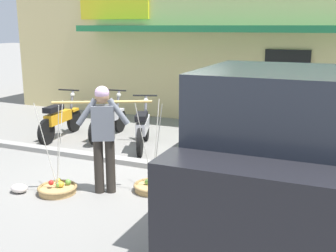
{
  "coord_description": "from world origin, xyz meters",
  "views": [
    {
      "loc": [
        3.09,
        -5.99,
        2.57
      ],
      "look_at": [
        0.26,
        0.6,
        0.85
      ],
      "focal_mm": 44.75,
      "sensor_mm": 36.0,
      "label": 1
    }
  ],
  "objects_px": {
    "fruit_basket_left_side": "(153,186)",
    "motorcycle_third_in_row": "(143,128)",
    "parked_truck": "(285,145)",
    "plastic_litter_bag": "(19,188)",
    "fruit_basket_right_side": "(58,188)",
    "motorcycle_second_in_row": "(108,120)",
    "motorcycle_end_of_row": "(209,134)",
    "motorcycle_nearest_shop": "(60,119)",
    "fruit_vendor": "(103,132)"
  },
  "relations": [
    {
      "from": "fruit_basket_right_side",
      "to": "plastic_litter_bag",
      "type": "distance_m",
      "value": 0.62
    },
    {
      "from": "fruit_basket_right_side",
      "to": "plastic_litter_bag",
      "type": "height_order",
      "value": "fruit_basket_right_side"
    },
    {
      "from": "fruit_basket_right_side",
      "to": "motorcycle_nearest_shop",
      "type": "distance_m",
      "value": 3.43
    },
    {
      "from": "fruit_basket_left_side",
      "to": "fruit_basket_right_side",
      "type": "distance_m",
      "value": 1.5
    },
    {
      "from": "fruit_basket_right_side",
      "to": "motorcycle_second_in_row",
      "type": "height_order",
      "value": "fruit_basket_right_side"
    },
    {
      "from": "motorcycle_second_in_row",
      "to": "parked_truck",
      "type": "bearing_deg",
      "value": -31.26
    },
    {
      "from": "motorcycle_end_of_row",
      "to": "motorcycle_third_in_row",
      "type": "bearing_deg",
      "value": -177.37
    },
    {
      "from": "motorcycle_third_in_row",
      "to": "plastic_litter_bag",
      "type": "height_order",
      "value": "motorcycle_third_in_row"
    },
    {
      "from": "fruit_basket_left_side",
      "to": "motorcycle_third_in_row",
      "type": "height_order",
      "value": "fruit_basket_left_side"
    },
    {
      "from": "fruit_basket_left_side",
      "to": "motorcycle_nearest_shop",
      "type": "relative_size",
      "value": 0.8
    },
    {
      "from": "plastic_litter_bag",
      "to": "motorcycle_end_of_row",
      "type": "bearing_deg",
      "value": 54.81
    },
    {
      "from": "fruit_basket_right_side",
      "to": "motorcycle_nearest_shop",
      "type": "bearing_deg",
      "value": 126.43
    },
    {
      "from": "fruit_basket_left_side",
      "to": "parked_truck",
      "type": "relative_size",
      "value": 0.31
    },
    {
      "from": "fruit_vendor",
      "to": "fruit_basket_left_side",
      "type": "bearing_deg",
      "value": 27.22
    },
    {
      "from": "fruit_basket_left_side",
      "to": "motorcycle_end_of_row",
      "type": "bearing_deg",
      "value": 83.65
    },
    {
      "from": "motorcycle_second_in_row",
      "to": "motorcycle_end_of_row",
      "type": "distance_m",
      "value": 2.59
    },
    {
      "from": "motorcycle_nearest_shop",
      "to": "plastic_litter_bag",
      "type": "bearing_deg",
      "value": -63.97
    },
    {
      "from": "parked_truck",
      "to": "motorcycle_nearest_shop",
      "type": "bearing_deg",
      "value": 157.54
    },
    {
      "from": "fruit_basket_right_side",
      "to": "parked_truck",
      "type": "height_order",
      "value": "parked_truck"
    },
    {
      "from": "motorcycle_nearest_shop",
      "to": "motorcycle_third_in_row",
      "type": "xyz_separation_m",
      "value": [
        2.15,
        0.02,
        0.0
      ]
    },
    {
      "from": "fruit_vendor",
      "to": "fruit_basket_right_side",
      "type": "xyz_separation_m",
      "value": [
        -0.67,
        -0.33,
        -0.9
      ]
    },
    {
      "from": "motorcycle_second_in_row",
      "to": "motorcycle_third_in_row",
      "type": "xyz_separation_m",
      "value": [
        1.11,
        -0.39,
        0.0
      ]
    },
    {
      "from": "fruit_basket_right_side",
      "to": "plastic_litter_bag",
      "type": "relative_size",
      "value": 5.18
    },
    {
      "from": "motorcycle_nearest_shop",
      "to": "parked_truck",
      "type": "distance_m",
      "value": 5.86
    },
    {
      "from": "motorcycle_end_of_row",
      "to": "fruit_basket_left_side",
      "type": "bearing_deg",
      "value": -96.35
    },
    {
      "from": "fruit_basket_left_side",
      "to": "motorcycle_end_of_row",
      "type": "relative_size",
      "value": 0.83
    },
    {
      "from": "fruit_vendor",
      "to": "motorcycle_second_in_row",
      "type": "distance_m",
      "value": 3.31
    },
    {
      "from": "fruit_basket_left_side",
      "to": "motorcycle_end_of_row",
      "type": "distance_m",
      "value": 2.2
    },
    {
      "from": "motorcycle_nearest_shop",
      "to": "plastic_litter_bag",
      "type": "distance_m",
      "value": 3.32
    },
    {
      "from": "fruit_vendor",
      "to": "motorcycle_third_in_row",
      "type": "xyz_separation_m",
      "value": [
        -0.54,
        2.43,
        -0.52
      ]
    },
    {
      "from": "motorcycle_third_in_row",
      "to": "motorcycle_end_of_row",
      "type": "relative_size",
      "value": 0.99
    },
    {
      "from": "motorcycle_nearest_shop",
      "to": "motorcycle_second_in_row",
      "type": "distance_m",
      "value": 1.12
    },
    {
      "from": "fruit_basket_left_side",
      "to": "motorcycle_third_in_row",
      "type": "xyz_separation_m",
      "value": [
        -1.21,
        2.09,
        0.38
      ]
    },
    {
      "from": "fruit_vendor",
      "to": "motorcycle_nearest_shop",
      "type": "distance_m",
      "value": 3.65
    },
    {
      "from": "fruit_basket_left_side",
      "to": "fruit_basket_right_side",
      "type": "height_order",
      "value": "same"
    },
    {
      "from": "motorcycle_third_in_row",
      "to": "parked_truck",
      "type": "relative_size",
      "value": 0.37
    },
    {
      "from": "fruit_basket_right_side",
      "to": "plastic_litter_bag",
      "type": "bearing_deg",
      "value": -158.92
    },
    {
      "from": "parked_truck",
      "to": "motorcycle_third_in_row",
      "type": "bearing_deg",
      "value": 145.18
    },
    {
      "from": "motorcycle_end_of_row",
      "to": "parked_truck",
      "type": "distance_m",
      "value": 2.98
    },
    {
      "from": "motorcycle_nearest_shop",
      "to": "motorcycle_second_in_row",
      "type": "relative_size",
      "value": 1.0
    },
    {
      "from": "fruit_vendor",
      "to": "fruit_basket_right_side",
      "type": "height_order",
      "value": "fruit_vendor"
    },
    {
      "from": "fruit_basket_left_side",
      "to": "parked_truck",
      "type": "height_order",
      "value": "parked_truck"
    },
    {
      "from": "motorcycle_end_of_row",
      "to": "parked_truck",
      "type": "relative_size",
      "value": 0.37
    },
    {
      "from": "motorcycle_nearest_shop",
      "to": "parked_truck",
      "type": "xyz_separation_m",
      "value": [
        5.38,
        -2.23,
        0.58
      ]
    },
    {
      "from": "fruit_basket_right_side",
      "to": "motorcycle_second_in_row",
      "type": "relative_size",
      "value": 0.8
    },
    {
      "from": "fruit_basket_right_side",
      "to": "motorcycle_third_in_row",
      "type": "height_order",
      "value": "fruit_basket_right_side"
    },
    {
      "from": "motorcycle_third_in_row",
      "to": "motorcycle_end_of_row",
      "type": "distance_m",
      "value": 1.46
    },
    {
      "from": "motorcycle_end_of_row",
      "to": "fruit_basket_right_side",
      "type": "bearing_deg",
      "value": -119.12
    },
    {
      "from": "motorcycle_second_in_row",
      "to": "fruit_basket_right_side",
      "type": "bearing_deg",
      "value": -72.63
    },
    {
      "from": "fruit_basket_right_side",
      "to": "parked_truck",
      "type": "xyz_separation_m",
      "value": [
        3.36,
        0.52,
        0.95
      ]
    }
  ]
}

